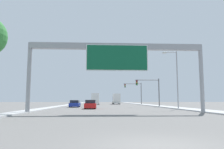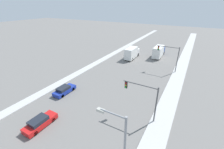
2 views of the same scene
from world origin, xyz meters
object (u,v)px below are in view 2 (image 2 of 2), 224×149
object	(u,v)px
car_near_left	(64,90)
traffic_light_mid_block	(171,55)
traffic_light_near_intersection	(145,96)
car_mid_left	(40,122)
truck_box_secondary	(159,51)
truck_box_primary	(132,53)

from	to	relation	value
car_near_left	traffic_light_mid_block	xyz separation A→B (m)	(15.56, 20.64, 3.81)
traffic_light_near_intersection	traffic_light_mid_block	size ratio (longest dim) A/B	0.90
car_near_left	traffic_light_near_intersection	xyz separation A→B (m)	(15.55, 0.64, 3.36)
car_mid_left	traffic_light_near_intersection	world-z (taller)	traffic_light_near_intersection
car_mid_left	truck_box_secondary	distance (m)	39.72
traffic_light_near_intersection	car_mid_left	bearing A→B (deg)	-144.17
car_near_left	truck_box_secondary	world-z (taller)	truck_box_secondary
car_mid_left	traffic_light_near_intersection	bearing A→B (deg)	35.83
truck_box_primary	truck_box_secondary	size ratio (longest dim) A/B	0.90
truck_box_primary	traffic_light_mid_block	bearing A→B (deg)	-21.29
truck_box_primary	traffic_light_mid_block	distance (m)	13.22
car_near_left	traffic_light_mid_block	size ratio (longest dim) A/B	0.70
traffic_light_near_intersection	traffic_light_mid_block	distance (m)	20.01
traffic_light_mid_block	car_near_left	bearing A→B (deg)	-127.01
car_near_left	traffic_light_mid_block	bearing A→B (deg)	52.99
truck_box_primary	traffic_light_near_intersection	bearing A→B (deg)	-64.00
truck_box_secondary	traffic_light_mid_block	world-z (taller)	traffic_light_mid_block
car_near_left	truck_box_secondary	xyz separation A→B (m)	(10.50, 31.02, 1.12)
truck_box_secondary	traffic_light_near_intersection	world-z (taller)	traffic_light_near_intersection
truck_box_primary	truck_box_secondary	bearing A→B (deg)	39.06
truck_box_secondary	truck_box_primary	bearing A→B (deg)	-140.94
car_near_left	truck_box_secondary	bearing A→B (deg)	71.30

